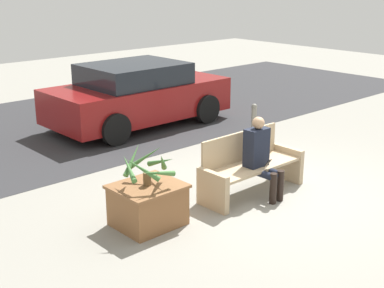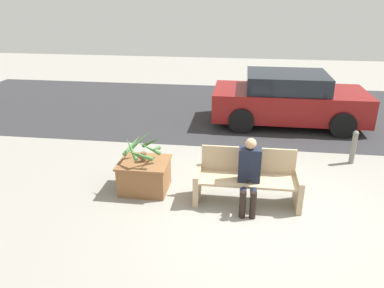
{
  "view_description": "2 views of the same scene",
  "coord_description": "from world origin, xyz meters",
  "px_view_note": "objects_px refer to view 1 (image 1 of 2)",
  "views": [
    {
      "loc": [
        -6.06,
        -4.71,
        3.18
      ],
      "look_at": [
        -1.28,
        0.53,
        0.94
      ],
      "focal_mm": 50.0,
      "sensor_mm": 36.0,
      "label": 1
    },
    {
      "loc": [
        -0.46,
        -5.38,
        3.39
      ],
      "look_at": [
        -1.25,
        0.48,
        0.95
      ],
      "focal_mm": 35.0,
      "sensor_mm": 36.0,
      "label": 2
    }
  ],
  "objects_px": {
    "bench": "(250,166)",
    "person_seated": "(261,154)",
    "planter_box": "(148,204)",
    "parked_car": "(137,95)",
    "potted_plant": "(147,166)",
    "bollard_post": "(254,120)"
  },
  "relations": [
    {
      "from": "bench",
      "to": "person_seated",
      "type": "height_order",
      "value": "person_seated"
    },
    {
      "from": "person_seated",
      "to": "planter_box",
      "type": "relative_size",
      "value": 1.38
    },
    {
      "from": "bench",
      "to": "person_seated",
      "type": "xyz_separation_m",
      "value": [
        0.01,
        -0.2,
        0.23
      ]
    },
    {
      "from": "bench",
      "to": "planter_box",
      "type": "height_order",
      "value": "bench"
    },
    {
      "from": "planter_box",
      "to": "parked_car",
      "type": "height_order",
      "value": "parked_car"
    },
    {
      "from": "person_seated",
      "to": "potted_plant",
      "type": "height_order",
      "value": "person_seated"
    },
    {
      "from": "planter_box",
      "to": "potted_plant",
      "type": "bearing_deg",
      "value": -97.31
    },
    {
      "from": "potted_plant",
      "to": "parked_car",
      "type": "height_order",
      "value": "parked_car"
    },
    {
      "from": "planter_box",
      "to": "person_seated",
      "type": "bearing_deg",
      "value": -10.69
    },
    {
      "from": "bench",
      "to": "person_seated",
      "type": "distance_m",
      "value": 0.31
    },
    {
      "from": "person_seated",
      "to": "planter_box",
      "type": "bearing_deg",
      "value": 169.31
    },
    {
      "from": "person_seated",
      "to": "bollard_post",
      "type": "height_order",
      "value": "person_seated"
    },
    {
      "from": "planter_box",
      "to": "potted_plant",
      "type": "distance_m",
      "value": 0.54
    },
    {
      "from": "bench",
      "to": "bollard_post",
      "type": "height_order",
      "value": "bench"
    },
    {
      "from": "bench",
      "to": "parked_car",
      "type": "xyz_separation_m",
      "value": [
        1.07,
        4.25,
        0.27
      ]
    },
    {
      "from": "potted_plant",
      "to": "planter_box",
      "type": "bearing_deg",
      "value": 82.69
    },
    {
      "from": "parked_car",
      "to": "bench",
      "type": "bearing_deg",
      "value": -104.12
    },
    {
      "from": "bollard_post",
      "to": "bench",
      "type": "bearing_deg",
      "value": -139.99
    },
    {
      "from": "parked_car",
      "to": "bollard_post",
      "type": "relative_size",
      "value": 5.5
    },
    {
      "from": "bollard_post",
      "to": "parked_car",
      "type": "bearing_deg",
      "value": 115.07
    },
    {
      "from": "planter_box",
      "to": "bench",
      "type": "bearing_deg",
      "value": -4.71
    },
    {
      "from": "potted_plant",
      "to": "bench",
      "type": "bearing_deg",
      "value": -4.44
    }
  ]
}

